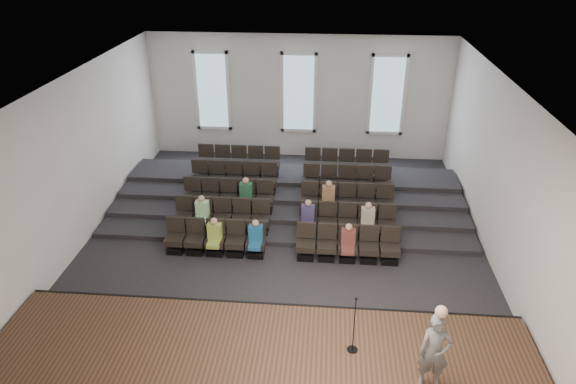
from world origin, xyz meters
name	(u,v)px	position (x,y,z in m)	size (l,w,h in m)	color
ground	(283,245)	(0.00, 0.00, 0.00)	(14.00, 14.00, 0.00)	black
ceiling	(282,82)	(0.00, 0.00, 5.01)	(12.00, 14.00, 0.02)	white
wall_back	(299,97)	(0.00, 7.02, 2.50)	(12.00, 0.04, 5.00)	silver
wall_front	(241,355)	(0.00, -7.02, 2.50)	(12.00, 0.04, 5.00)	silver
wall_left	(76,163)	(-6.02, 0.00, 2.50)	(0.04, 14.00, 5.00)	silver
wall_right	(502,178)	(6.02, 0.00, 2.50)	(0.04, 14.00, 5.00)	silver
stage	(260,367)	(0.00, -5.10, 0.25)	(11.80, 3.60, 0.50)	#4C3220
stage_lip	(270,312)	(0.00, -3.33, 0.25)	(11.80, 0.06, 0.52)	black
risers	(291,192)	(0.00, 3.17, 0.20)	(11.80, 4.80, 0.60)	black
seating_rows	(287,202)	(0.00, 1.54, 0.68)	(6.80, 4.70, 1.67)	black
windows	(299,93)	(0.00, 6.95, 2.70)	(8.44, 0.10, 3.24)	white
audience	(284,217)	(0.00, 0.32, 0.81)	(5.45, 2.64, 1.10)	#97B247
speaker	(434,352)	(3.44, -5.49, 1.34)	(0.61, 0.40, 1.68)	#5F5D5A
mic_stand	(353,335)	(1.94, -4.69, 0.92)	(0.24, 0.24, 1.41)	black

